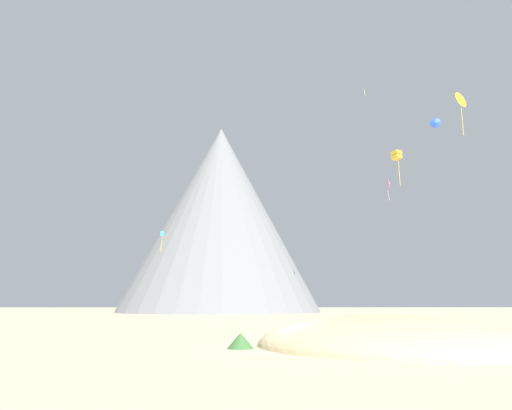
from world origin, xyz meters
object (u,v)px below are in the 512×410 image
object	(u,v)px
kite_cyan_low	(162,237)
kite_pink_mid	(389,184)
bush_far_left	(344,333)
bush_near_left	(240,341)
bush_far_right	(425,328)
kite_blue_mid	(435,123)
rock_massif	(225,222)
kite_gold_mid	(397,156)
kite_lime_high	(365,93)
kite_yellow_high	(462,100)

from	to	relation	value
kite_cyan_low	kite_pink_mid	world-z (taller)	kite_pink_mid
bush_far_left	bush_near_left	distance (m)	9.56
bush_far_right	kite_blue_mid	size ratio (longest dim) A/B	1.81
kite_pink_mid	bush_far_left	bearing A→B (deg)	168.09
rock_massif	kite_pink_mid	size ratio (longest dim) A/B	15.68
bush_far_right	kite_gold_mid	xyz separation A→B (m)	(1.53, 10.57, 19.38)
bush_far_left	kite_gold_mid	bearing A→B (deg)	62.74
rock_massif	kite_lime_high	world-z (taller)	rock_massif
bush_far_right	kite_cyan_low	world-z (taller)	kite_cyan_low
bush_near_left	kite_blue_mid	xyz separation A→B (m)	(24.63, 31.62, 24.99)
bush_near_left	kite_gold_mid	xyz separation A→B (m)	(18.02, 27.27, 19.25)
kite_lime_high	kite_pink_mid	bearing A→B (deg)	-119.32
kite_cyan_low	kite_pink_mid	xyz separation A→B (m)	(35.40, -0.98, 8.41)
bush_far_right	kite_cyan_low	distance (m)	44.24
rock_massif	kite_cyan_low	size ratio (longest dim) A/B	17.60
bush_far_left	bush_far_right	xyz separation A→B (m)	(9.29, 10.42, -0.17)
bush_near_left	kite_cyan_low	size ratio (longest dim) A/B	0.50
bush_far_left	kite_pink_mid	size ratio (longest dim) A/B	0.42
kite_cyan_low	kite_lime_high	bearing A→B (deg)	27.79
kite_yellow_high	bush_far_right	bearing A→B (deg)	-161.10
kite_cyan_low	kite_gold_mid	bearing A→B (deg)	-21.58
kite_gold_mid	kite_blue_mid	bearing A→B (deg)	-178.17
kite_gold_mid	kite_pink_mid	bearing A→B (deg)	-134.55
kite_cyan_low	bush_far_left	bearing A→B (deg)	-52.43
bush_far_right	kite_yellow_high	xyz separation A→B (m)	(13.38, 18.41, 29.78)
kite_gold_mid	kite_cyan_low	world-z (taller)	kite_gold_mid
kite_yellow_high	kite_blue_mid	bearing A→B (deg)	178.55
bush_near_left	kite_blue_mid	distance (m)	47.23
bush_near_left	kite_pink_mid	xyz separation A→B (m)	(22.45, 46.45, 20.38)
bush_far_left	kite_cyan_low	world-z (taller)	kite_cyan_low
bush_near_left	kite_cyan_low	bearing A→B (deg)	105.27
kite_lime_high	kite_pink_mid	xyz separation A→B (m)	(0.51, -11.19, -19.97)
bush_near_left	kite_lime_high	size ratio (longest dim) A/B	1.24
bush_near_left	rock_massif	distance (m)	103.24
bush_far_left	kite_gold_mid	distance (m)	30.44
kite_cyan_low	kite_yellow_high	world-z (taller)	kite_yellow_high
kite_lime_high	kite_blue_mid	size ratio (longest dim) A/B	0.94
bush_far_right	kite_lime_high	size ratio (longest dim) A/B	1.94
kite_pink_mid	kite_blue_mid	xyz separation A→B (m)	(2.18, -14.83, 4.61)
rock_massif	kite_yellow_high	bearing A→B (deg)	-61.35
rock_massif	kite_cyan_low	xyz separation A→B (m)	(-7.06, -53.13, -10.66)
kite_pink_mid	kite_yellow_high	size ratio (longest dim) A/B	0.56
bush_far_left	bush_near_left	xyz separation A→B (m)	(-7.21, -6.28, -0.04)
bush_far_left	rock_massif	distance (m)	97.82
bush_far_right	kite_cyan_low	size ratio (longest dim) A/B	0.78
rock_massif	bush_near_left	bearing A→B (deg)	-86.65
kite_blue_mid	kite_yellow_high	world-z (taller)	kite_yellow_high
bush_near_left	kite_pink_mid	bearing A→B (deg)	64.21
rock_massif	kite_lime_high	distance (m)	54.13
kite_pink_mid	kite_cyan_low	bearing A→B (deg)	97.29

